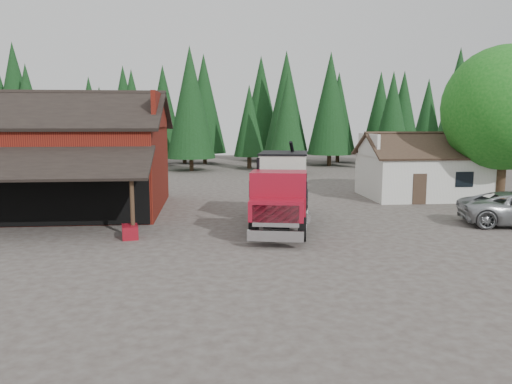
{
  "coord_description": "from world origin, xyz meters",
  "views": [
    {
      "loc": [
        -2.06,
        -20.87,
        5.3
      ],
      "look_at": [
        0.28,
        3.94,
        1.8
      ],
      "focal_mm": 35.0,
      "sensor_mm": 36.0,
      "label": 1
    }
  ],
  "objects": [
    {
      "name": "near_pine_c",
      "position": [
        22.0,
        26.0,
        6.89
      ],
      "size": [
        4.84,
        4.84,
        12.4
      ],
      "color": "#382619",
      "rests_on": "ground"
    },
    {
      "name": "ground",
      "position": [
        0.0,
        0.0,
        0.0
      ],
      "size": [
        120.0,
        120.0,
        0.0
      ],
      "primitive_type": "plane",
      "color": "#413833",
      "rests_on": "ground"
    },
    {
      "name": "conifer_backdrop",
      "position": [
        0.0,
        42.0,
        0.0
      ],
      "size": [
        76.0,
        16.0,
        16.0
      ],
      "primitive_type": null,
      "color": "black",
      "rests_on": "ground"
    },
    {
      "name": "red_barn",
      "position": [
        -11.0,
        9.9,
        2.69
      ],
      "size": [
        12.8,
        13.63,
        7.18
      ],
      "color": "maroon",
      "rests_on": "ground"
    },
    {
      "name": "near_pine_d",
      "position": [
        -4.0,
        34.0,
        7.39
      ],
      "size": [
        5.28,
        5.28,
        13.4
      ],
      "color": "#382619",
      "rests_on": "ground"
    },
    {
      "name": "feed_truck",
      "position": [
        1.62,
        4.03,
        2.0
      ],
      "size": [
        4.35,
        9.8,
        4.28
      ],
      "rotation": [
        0.0,
        0.0,
        -0.2
      ],
      "color": "black",
      "rests_on": "ground"
    },
    {
      "name": "near_pine_b",
      "position": [
        6.0,
        30.0,
        5.89
      ],
      "size": [
        3.96,
        3.96,
        10.4
      ],
      "color": "#382619",
      "rests_on": "ground"
    },
    {
      "name": "equip_box",
      "position": [
        -5.73,
        2.0,
        0.3
      ],
      "size": [
        0.89,
        1.21,
        0.6
      ],
      "primitive_type": "cube",
      "rotation": [
        0.0,
        0.0,
        0.18
      ],
      "color": "maroon",
      "rests_on": "ground"
    },
    {
      "name": "farmhouse",
      "position": [
        13.0,
        13.0,
        1.67
      ],
      "size": [
        8.6,
        6.42,
        4.65
      ],
      "color": "silver",
      "rests_on": "ground"
    },
    {
      "name": "deciduous_tree",
      "position": [
        17.01,
        9.97,
        5.91
      ],
      "size": [
        8.0,
        8.0,
        10.2
      ],
      "color": "#382619",
      "rests_on": "ground"
    }
  ]
}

